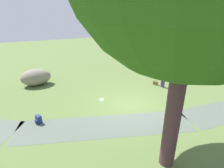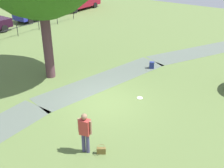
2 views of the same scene
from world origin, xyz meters
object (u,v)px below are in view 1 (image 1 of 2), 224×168
(man_near_boulder, at_px, (153,58))
(spare_backpack_on_lawn, at_px, (38,120))
(backpack_by_boulder, at_px, (36,79))
(woman_with_handbag, at_px, (164,74))
(frisbee_on_grass, at_px, (102,100))
(lawn_boulder, at_px, (36,77))
(handbag_on_grass, at_px, (155,83))

(man_near_boulder, height_order, spare_backpack_on_lawn, man_near_boulder)
(spare_backpack_on_lawn, bearing_deg, backpack_by_boulder, -88.87)
(man_near_boulder, bearing_deg, backpack_by_boulder, -0.39)
(woman_with_handbag, relative_size, backpack_by_boulder, 3.98)
(frisbee_on_grass, bearing_deg, lawn_boulder, -46.39)
(woman_with_handbag, distance_m, backpack_by_boulder, 9.00)
(backpack_by_boulder, bearing_deg, handbag_on_grass, 155.58)
(backpack_by_boulder, height_order, frisbee_on_grass, backpack_by_boulder)
(lawn_boulder, bearing_deg, backpack_by_boulder, -85.86)
(spare_backpack_on_lawn, xyz_separation_m, frisbee_on_grass, (-3.48, -1.16, -0.18))
(lawn_boulder, relative_size, frisbee_on_grass, 7.63)
(backpack_by_boulder, distance_m, spare_backpack_on_lawn, 5.50)
(handbag_on_grass, height_order, spare_backpack_on_lawn, spare_backpack_on_lawn)
(woman_with_handbag, height_order, man_near_boulder, woman_with_handbag)
(handbag_on_grass, xyz_separation_m, spare_backpack_on_lawn, (7.68, 1.96, 0.05))
(lawn_boulder, distance_m, woman_with_handbag, 8.68)
(woman_with_handbag, bearing_deg, lawn_boulder, -23.34)
(woman_with_handbag, bearing_deg, backpack_by_boulder, -26.82)
(handbag_on_grass, bearing_deg, lawn_boulder, -20.69)
(woman_with_handbag, distance_m, spare_backpack_on_lawn, 8.06)
(frisbee_on_grass, bearing_deg, backpack_by_boulder, -50.36)
(woman_with_handbag, distance_m, frisbee_on_grass, 4.52)
(frisbee_on_grass, bearing_deg, man_near_boulder, -145.08)
(lawn_boulder, xyz_separation_m, frisbee_on_grass, (-3.55, 3.72, -0.56))
(lawn_boulder, distance_m, spare_backpack_on_lawn, 4.90)
(lawn_boulder, height_order, handbag_on_grass, lawn_boulder)
(handbag_on_grass, height_order, frisbee_on_grass, handbag_on_grass)
(backpack_by_boulder, relative_size, spare_backpack_on_lawn, 1.00)
(lawn_boulder, relative_size, backpack_by_boulder, 5.19)
(backpack_by_boulder, distance_m, frisbee_on_grass, 5.63)
(lawn_boulder, bearing_deg, man_near_boulder, -176.77)
(woman_with_handbag, distance_m, man_near_boulder, 4.33)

